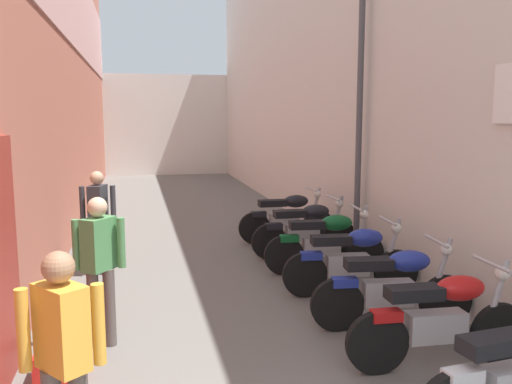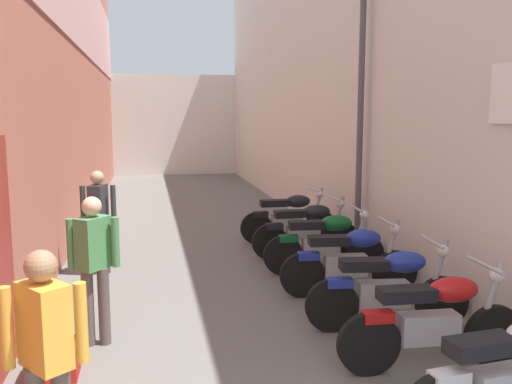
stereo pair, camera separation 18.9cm
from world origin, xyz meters
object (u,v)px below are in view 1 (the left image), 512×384
at_px(pedestrian_by_doorway, 63,354).
at_px(plastic_crate, 61,365).
at_px(pedestrian_further_down, 98,215).
at_px(street_lamp, 355,88).
at_px(motorcycle_fourth, 352,259).
at_px(motorcycle_fifth, 325,241).
at_px(motorcycle_second, 442,318).
at_px(motorcycle_seventh, 287,216).
at_px(pedestrian_mid_alley, 100,260).
at_px(motorcycle_sixth, 306,228).
at_px(motorcycle_third, 393,286).

height_order(pedestrian_by_doorway, plastic_crate, pedestrian_by_doorway).
bearing_deg(pedestrian_further_down, street_lamp, -0.40).
relative_size(motorcycle_fourth, plastic_crate, 4.20).
xyz_separation_m(motorcycle_fifth, pedestrian_further_down, (-3.33, 0.70, 0.42)).
height_order(motorcycle_fourth, street_lamp, street_lamp).
bearing_deg(motorcycle_fifth, pedestrian_further_down, 168.13).
relative_size(pedestrian_by_doorway, pedestrian_further_down, 1.00).
distance_m(motorcycle_second, pedestrian_by_doorway, 3.40).
distance_m(motorcycle_seventh, pedestrian_further_down, 3.63).
bearing_deg(motorcycle_fourth, plastic_crate, -155.38).
relative_size(motorcycle_fifth, pedestrian_mid_alley, 1.18).
distance_m(motorcycle_fourth, motorcycle_fifth, 1.02).
distance_m(motorcycle_sixth, motorcycle_seventh, 1.13).
distance_m(motorcycle_second, motorcycle_fifth, 3.17).
bearing_deg(pedestrian_by_doorway, motorcycle_seventh, 62.53).
xyz_separation_m(motorcycle_seventh, street_lamp, (0.70, -1.42, 2.32)).
bearing_deg(motorcycle_second, motorcycle_fifth, 90.00).
distance_m(motorcycle_sixth, pedestrian_further_down, 3.37).
xyz_separation_m(pedestrian_mid_alley, plastic_crate, (-0.33, -0.67, -0.78)).
xyz_separation_m(motorcycle_sixth, plastic_crate, (-3.48, -3.58, -0.36)).
bearing_deg(street_lamp, pedestrian_mid_alley, -145.82).
bearing_deg(motorcycle_fifth, motorcycle_fourth, -90.00).
xyz_separation_m(motorcycle_sixth, street_lamp, (0.70, -0.29, 2.32)).
relative_size(pedestrian_by_doorway, street_lamp, 0.32).
relative_size(motorcycle_third, motorcycle_fifth, 1.00).
relative_size(motorcycle_seventh, plastic_crate, 4.20).
xyz_separation_m(motorcycle_fourth, pedestrian_mid_alley, (-3.15, -0.92, 0.42)).
bearing_deg(motorcycle_third, pedestrian_mid_alley, 175.51).
xyz_separation_m(pedestrian_by_doorway, street_lamp, (3.94, 4.81, 1.91)).
height_order(motorcycle_fifth, motorcycle_seventh, same).
relative_size(motorcycle_fifth, plastic_crate, 4.20).
bearing_deg(motorcycle_fifth, plastic_crate, -143.04).
bearing_deg(motorcycle_second, pedestrian_further_down, 130.75).
xyz_separation_m(motorcycle_second, pedestrian_further_down, (-3.33, 3.87, 0.42)).
bearing_deg(pedestrian_further_down, motorcycle_seventh, 22.60).
relative_size(motorcycle_sixth, pedestrian_further_down, 1.18).
distance_m(motorcycle_sixth, plastic_crate, 5.00).
bearing_deg(motorcycle_third, pedestrian_by_doorway, -149.00).
relative_size(motorcycle_fifth, motorcycle_sixth, 1.00).
height_order(motorcycle_second, motorcycle_seventh, same).
bearing_deg(plastic_crate, motorcycle_fourth, 24.62).
bearing_deg(pedestrian_mid_alley, pedestrian_further_down, 93.94).
xyz_separation_m(motorcycle_fourth, motorcycle_seventh, (0.00, 3.11, 0.00)).
xyz_separation_m(motorcycle_seventh, pedestrian_further_down, (-3.33, -1.39, 0.42)).
xyz_separation_m(motorcycle_second, motorcycle_sixth, (0.00, 4.13, 0.00)).
bearing_deg(motorcycle_fifth, motorcycle_seventh, 90.00).
bearing_deg(pedestrian_further_down, motorcycle_third, -40.95).
distance_m(motorcycle_fifth, pedestrian_by_doorway, 5.27).
height_order(motorcycle_third, plastic_crate, motorcycle_third).
bearing_deg(motorcycle_sixth, street_lamp, -22.33).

